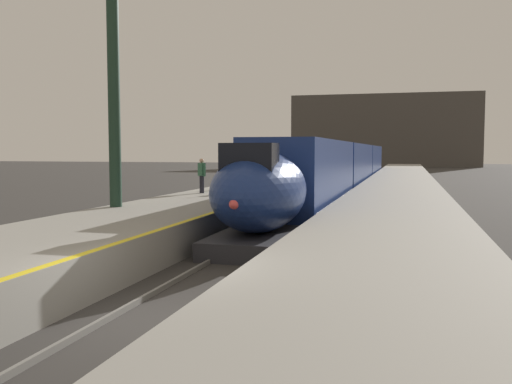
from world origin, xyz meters
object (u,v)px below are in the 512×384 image
object	(u,v)px
station_column_mid	(113,51)
rolling_suitcase	(224,188)
highspeed_train_main	(344,166)
passenger_near_edge	(202,173)
passenger_mid_platform	(248,170)

from	to	relation	value
station_column_mid	rolling_suitcase	world-z (taller)	station_column_mid
highspeed_train_main	passenger_near_edge	xyz separation A→B (m)	(-5.20, -15.86, 0.08)
highspeed_train_main	passenger_mid_platform	distance (m)	11.85
highspeed_train_main	passenger_mid_platform	bearing A→B (deg)	-110.85
highspeed_train_main	passenger_near_edge	bearing A→B (deg)	-108.14
passenger_mid_platform	station_column_mid	bearing A→B (deg)	-98.03
highspeed_train_main	passenger_mid_platform	world-z (taller)	highspeed_train_main
passenger_mid_platform	passenger_near_edge	bearing A→B (deg)	-101.55
rolling_suitcase	passenger_mid_platform	bearing A→B (deg)	93.35
passenger_mid_platform	rolling_suitcase	distance (m)	5.32
passenger_near_edge	rolling_suitcase	bearing A→B (deg)	-20.59
station_column_mid	rolling_suitcase	xyz separation A→B (m)	(1.99, 6.66, -5.37)
station_column_mid	passenger_near_edge	bearing A→B (deg)	84.37
passenger_near_edge	rolling_suitcase	world-z (taller)	passenger_near_edge
rolling_suitcase	passenger_near_edge	bearing A→B (deg)	159.41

